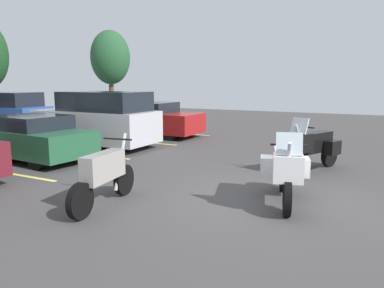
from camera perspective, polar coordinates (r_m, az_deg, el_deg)
The scene contains 9 objects.
ground at distance 7.63m, azimuth 10.62°, elevation -8.40°, with size 44.00×44.00×0.10m, color #423F3F.
motorcycle_touring at distance 7.13m, azimuth 14.33°, elevation -3.69°, with size 2.14×1.11×1.45m.
motorcycle_second at distance 9.96m, azimuth 18.17°, elevation -0.29°, with size 1.99×1.17×1.43m.
motorcycle_third at distance 7.01m, azimuth -13.46°, elevation -4.63°, with size 2.08×0.62×1.27m.
car_green at distance 12.01m, azimuth -24.01°, elevation 0.90°, with size 2.07×4.43×1.33m.
car_silver at distance 13.44m, azimuth -14.30°, elevation 3.68°, with size 1.91×4.39×1.96m.
car_red at distance 16.08m, azimuth -6.91°, elevation 3.83°, with size 1.92×4.82×1.44m.
car_far_blue at distance 19.51m, azimuth -27.51°, elevation 4.45°, with size 2.23×5.04×1.83m.
tree_center_right at distance 31.88m, azimuth -12.54°, elevation 12.93°, with size 3.22×3.22×6.52m.
Camera 1 is at (-6.96, -2.07, 2.27)m, focal length 34.43 mm.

